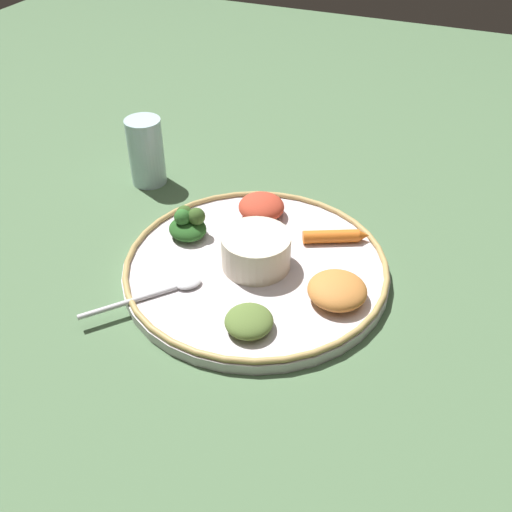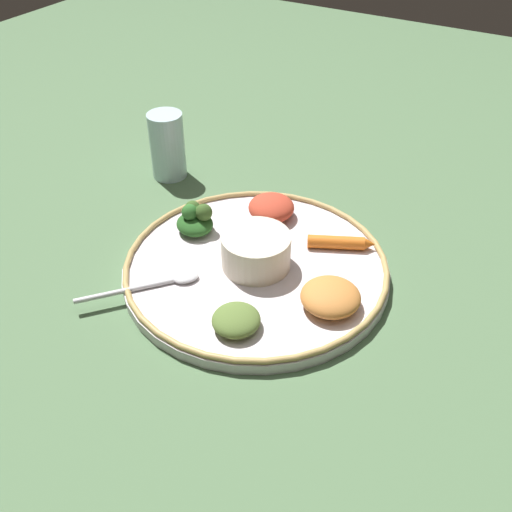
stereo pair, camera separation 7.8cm
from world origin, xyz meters
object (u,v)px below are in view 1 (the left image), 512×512
spoon (162,291)px  drinking_glass (147,156)px  center_bowl (256,250)px  carrot_near_spoon (335,236)px  greens_pile (188,224)px

spoon → drinking_glass: drinking_glass is taller
center_bowl → drinking_glass: 0.30m
carrot_near_spoon → drinking_glass: size_ratio=0.82×
spoon → carrot_near_spoon: carrot_near_spoon is taller
center_bowl → carrot_near_spoon: 0.12m
center_bowl → greens_pile: (-0.02, -0.12, -0.01)m
spoon → carrot_near_spoon: (-0.19, 0.17, 0.01)m
center_bowl → drinking_glass: drinking_glass is taller
spoon → drinking_glass: size_ratio=1.17×
center_bowl → spoon: center_bowl is taller
center_bowl → greens_pile: center_bowl is taller
carrot_near_spoon → spoon: bearing=-41.6°
greens_pile → drinking_glass: bearing=-131.5°
spoon → greens_pile: (-0.13, -0.03, 0.02)m
center_bowl → greens_pile: size_ratio=1.25×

